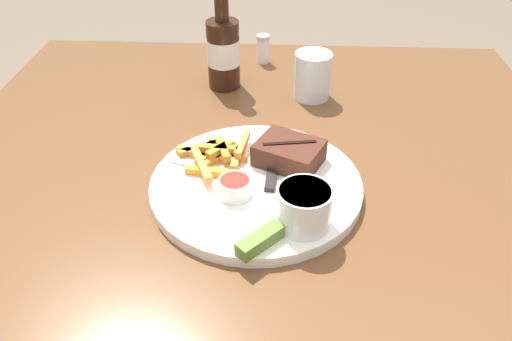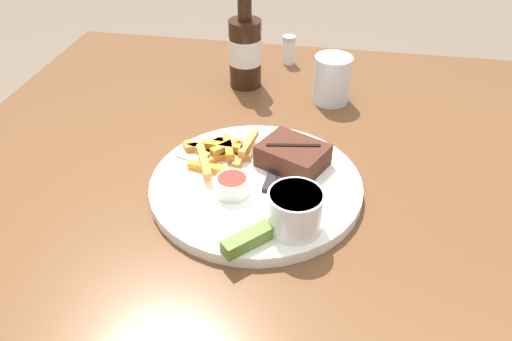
{
  "view_description": "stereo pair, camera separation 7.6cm",
  "coord_description": "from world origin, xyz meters",
  "px_view_note": "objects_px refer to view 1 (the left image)",
  "views": [
    {
      "loc": [
        0.03,
        -0.61,
        1.27
      ],
      "look_at": [
        0.0,
        0.0,
        0.81
      ],
      "focal_mm": 35.0,
      "sensor_mm": 36.0,
      "label": 1
    },
    {
      "loc": [
        0.11,
        -0.6,
        1.27
      ],
      "look_at": [
        0.0,
        0.0,
        0.81
      ],
      "focal_mm": 35.0,
      "sensor_mm": 36.0,
      "label": 2
    }
  ],
  "objects_px": {
    "coleslaw_cup": "(304,205)",
    "beer_bottle": "(223,50)",
    "fork_utensil": "(205,168)",
    "salt_shaker": "(263,49)",
    "dinner_plate": "(256,185)",
    "steak_portion": "(289,153)",
    "pickle_spear": "(261,240)",
    "drinking_glass": "(312,76)",
    "dipping_sauce_cup": "(235,187)",
    "knife_utensil": "(273,164)"
  },
  "relations": [
    {
      "from": "fork_utensil",
      "to": "salt_shaker",
      "type": "xyz_separation_m",
      "value": [
        0.08,
        0.45,
        0.01
      ]
    },
    {
      "from": "dipping_sauce_cup",
      "to": "fork_utensil",
      "type": "xyz_separation_m",
      "value": [
        -0.05,
        0.06,
        -0.01
      ]
    },
    {
      "from": "fork_utensil",
      "to": "beer_bottle",
      "type": "xyz_separation_m",
      "value": [
        -0.0,
        0.33,
        0.06
      ]
    },
    {
      "from": "pickle_spear",
      "to": "drinking_glass",
      "type": "xyz_separation_m",
      "value": [
        0.08,
        0.45,
        0.02
      ]
    },
    {
      "from": "dipping_sauce_cup",
      "to": "fork_utensil",
      "type": "height_order",
      "value": "dipping_sauce_cup"
    },
    {
      "from": "dinner_plate",
      "to": "drinking_glass",
      "type": "relative_size",
      "value": 3.49
    },
    {
      "from": "dinner_plate",
      "to": "coleslaw_cup",
      "type": "bearing_deg",
      "value": -53.04
    },
    {
      "from": "pickle_spear",
      "to": "fork_utensil",
      "type": "bearing_deg",
      "value": 120.14
    },
    {
      "from": "coleslaw_cup",
      "to": "drinking_glass",
      "type": "xyz_separation_m",
      "value": [
        0.03,
        0.41,
        -0.0
      ]
    },
    {
      "from": "dinner_plate",
      "to": "dipping_sauce_cup",
      "type": "distance_m",
      "value": 0.05
    },
    {
      "from": "fork_utensil",
      "to": "salt_shaker",
      "type": "height_order",
      "value": "salt_shaker"
    },
    {
      "from": "steak_portion",
      "to": "dipping_sauce_cup",
      "type": "xyz_separation_m",
      "value": [
        -0.08,
        -0.09,
        -0.0
      ]
    },
    {
      "from": "dipping_sauce_cup",
      "to": "coleslaw_cup",
      "type": "bearing_deg",
      "value": -29.5
    },
    {
      "from": "coleslaw_cup",
      "to": "pickle_spear",
      "type": "distance_m",
      "value": 0.08
    },
    {
      "from": "dinner_plate",
      "to": "knife_utensil",
      "type": "bearing_deg",
      "value": 58.25
    },
    {
      "from": "dinner_plate",
      "to": "drinking_glass",
      "type": "height_order",
      "value": "drinking_glass"
    },
    {
      "from": "knife_utensil",
      "to": "drinking_glass",
      "type": "relative_size",
      "value": 1.76
    },
    {
      "from": "coleslaw_cup",
      "to": "beer_bottle",
      "type": "xyz_separation_m",
      "value": [
        -0.15,
        0.45,
        0.03
      ]
    },
    {
      "from": "dinner_plate",
      "to": "pickle_spear",
      "type": "height_order",
      "value": "pickle_spear"
    },
    {
      "from": "dinner_plate",
      "to": "drinking_glass",
      "type": "xyz_separation_m",
      "value": [
        0.1,
        0.31,
        0.04
      ]
    },
    {
      "from": "beer_bottle",
      "to": "salt_shaker",
      "type": "bearing_deg",
      "value": 58.32
    },
    {
      "from": "beer_bottle",
      "to": "knife_utensil",
      "type": "bearing_deg",
      "value": -70.45
    },
    {
      "from": "beer_bottle",
      "to": "salt_shaker",
      "type": "height_order",
      "value": "beer_bottle"
    },
    {
      "from": "steak_portion",
      "to": "knife_utensil",
      "type": "relative_size",
      "value": 0.75
    },
    {
      "from": "fork_utensil",
      "to": "salt_shaker",
      "type": "relative_size",
      "value": 2.01
    },
    {
      "from": "steak_portion",
      "to": "salt_shaker",
      "type": "xyz_separation_m",
      "value": [
        -0.06,
        0.43,
        -0.0
      ]
    },
    {
      "from": "coleslaw_cup",
      "to": "dipping_sauce_cup",
      "type": "xyz_separation_m",
      "value": [
        -0.1,
        0.06,
        -0.02
      ]
    },
    {
      "from": "coleslaw_cup",
      "to": "salt_shaker",
      "type": "relative_size",
      "value": 1.17
    },
    {
      "from": "fork_utensil",
      "to": "knife_utensil",
      "type": "height_order",
      "value": "knife_utensil"
    },
    {
      "from": "coleslaw_cup",
      "to": "knife_utensil",
      "type": "xyz_separation_m",
      "value": [
        -0.04,
        0.13,
        -0.03
      ]
    },
    {
      "from": "knife_utensil",
      "to": "salt_shaker",
      "type": "relative_size",
      "value": 2.55
    },
    {
      "from": "dipping_sauce_cup",
      "to": "drinking_glass",
      "type": "bearing_deg",
      "value": 70.03
    },
    {
      "from": "fork_utensil",
      "to": "salt_shaker",
      "type": "bearing_deg",
      "value": 98.77
    },
    {
      "from": "steak_portion",
      "to": "pickle_spear",
      "type": "bearing_deg",
      "value": -101.04
    },
    {
      "from": "knife_utensil",
      "to": "beer_bottle",
      "type": "bearing_deg",
      "value": 23.15
    },
    {
      "from": "beer_bottle",
      "to": "drinking_glass",
      "type": "xyz_separation_m",
      "value": [
        0.18,
        -0.04,
        -0.03
      ]
    },
    {
      "from": "dinner_plate",
      "to": "beer_bottle",
      "type": "relative_size",
      "value": 1.45
    },
    {
      "from": "drinking_glass",
      "to": "knife_utensil",
      "type": "bearing_deg",
      "value": -104.87
    },
    {
      "from": "coleslaw_cup",
      "to": "drinking_glass",
      "type": "bearing_deg",
      "value": 86.09
    },
    {
      "from": "fork_utensil",
      "to": "dinner_plate",
      "type": "bearing_deg",
      "value": 0.0
    },
    {
      "from": "dinner_plate",
      "to": "coleslaw_cup",
      "type": "distance_m",
      "value": 0.12
    },
    {
      "from": "steak_portion",
      "to": "fork_utensil",
      "type": "bearing_deg",
      "value": -169.51
    },
    {
      "from": "knife_utensil",
      "to": "beer_bottle",
      "type": "distance_m",
      "value": 0.34
    },
    {
      "from": "coleslaw_cup",
      "to": "pickle_spear",
      "type": "xyz_separation_m",
      "value": [
        -0.06,
        -0.05,
        -0.02
      ]
    },
    {
      "from": "pickle_spear",
      "to": "salt_shaker",
      "type": "height_order",
      "value": "salt_shaker"
    },
    {
      "from": "knife_utensil",
      "to": "dinner_plate",
      "type": "bearing_deg",
      "value": 151.85
    },
    {
      "from": "dipping_sauce_cup",
      "to": "pickle_spear",
      "type": "bearing_deg",
      "value": -67.34
    },
    {
      "from": "beer_bottle",
      "to": "drinking_glass",
      "type": "height_order",
      "value": "beer_bottle"
    },
    {
      "from": "steak_portion",
      "to": "fork_utensil",
      "type": "height_order",
      "value": "steak_portion"
    },
    {
      "from": "beer_bottle",
      "to": "drinking_glass",
      "type": "relative_size",
      "value": 2.41
    }
  ]
}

